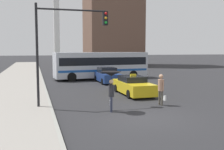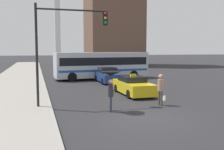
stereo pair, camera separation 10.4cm
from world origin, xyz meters
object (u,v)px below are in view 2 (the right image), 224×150
Objects in this scene: pedestrian_with_umbrella at (111,79)px; traffic_light at (66,36)px; pedestrian_man at (161,87)px; monument_cross at (57,6)px; city_bus at (102,64)px; taxi at (133,86)px; sedan_red at (108,76)px.

traffic_light is (-2.12, 1.81, 2.33)m from pedestrian_with_umbrella.
monument_cross is (-3.42, 31.16, 9.47)m from pedestrian_man.
monument_cross is at bearing 7.37° from city_bus.
taxi is at bearing -14.56° from pedestrian_with_umbrella.
monument_cross reaches higher than traffic_light.
pedestrian_with_umbrella is at bearing 57.26° from taxi.
traffic_light is at bearing 67.69° from pedestrian_with_umbrella.
traffic_light is (-5.23, -3.02, 3.44)m from taxi.
pedestrian_man is at bearing 174.74° from city_bus.
sedan_red is 12.68m from pedestrian_with_umbrella.
pedestrian_man is (3.30, 0.71, -0.66)m from pedestrian_with_umbrella.
city_bus reaches higher than sedan_red.
pedestrian_man reaches higher than taxi.
sedan_red is 22.23m from monument_cross.
taxi is 2.51× the size of pedestrian_man.
city_bus reaches higher than pedestrian_with_umbrella.
traffic_light reaches higher than city_bus.
taxi is 5.85m from pedestrian_with_umbrella.
pedestrian_man is at bearing 92.65° from taxi.
traffic_light is 0.31× the size of monument_cross.
city_bus reaches higher than pedestrian_man.
pedestrian_man is at bearing -59.70° from pedestrian_with_umbrella.
taxi is 1.05× the size of sedan_red.
traffic_light reaches higher than pedestrian_man.
sedan_red is (0.08, 7.40, 0.05)m from taxi.
monument_cross is (-3.53, 16.35, 8.89)m from city_bus.
pedestrian_with_umbrella reaches higher than pedestrian_man.
pedestrian_man is 0.32× the size of traffic_light.
taxi is 0.25× the size of monument_cross.
taxi is 4.15m from pedestrian_man.
sedan_red is at bearing -90.60° from taxi.
sedan_red is 0.76× the size of traffic_light.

